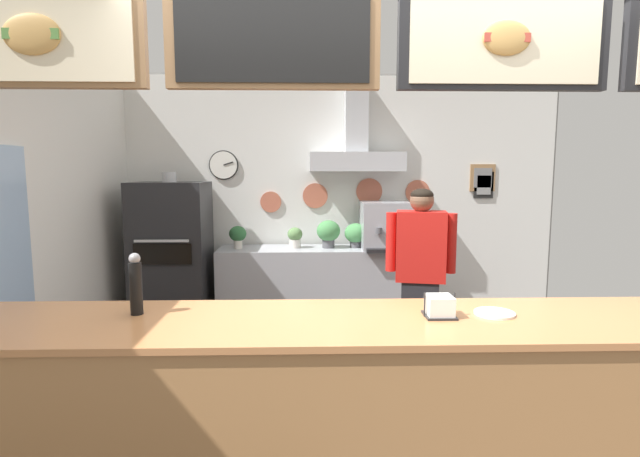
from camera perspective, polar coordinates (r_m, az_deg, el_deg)
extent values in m
cube|color=gray|center=(5.38, 2.46, 3.28)|extent=(4.79, 0.12, 2.76)
cube|color=white|center=(5.32, 2.51, 3.23)|extent=(4.75, 0.01, 2.72)
cylinder|color=black|center=(5.35, -11.45, 7.44)|extent=(0.32, 0.02, 0.32)
cylinder|color=white|center=(5.34, -11.47, 7.44)|extent=(0.30, 0.01, 0.30)
cube|color=black|center=(5.32, -10.92, 7.63)|extent=(0.11, 0.01, 0.04)
cylinder|color=#C1664C|center=(5.30, -5.91, 3.17)|extent=(0.23, 0.02, 0.23)
cylinder|color=#C1664C|center=(5.28, -0.58, 3.94)|extent=(0.28, 0.02, 0.28)
cylinder|color=#C1664C|center=(5.32, 5.90, 4.44)|extent=(0.29, 0.02, 0.29)
cylinder|color=#C1664C|center=(5.42, 11.58, 4.28)|extent=(0.27, 0.02, 0.27)
cube|color=black|center=(5.63, 18.98, 4.94)|extent=(0.22, 0.02, 0.30)
cube|color=gray|center=(5.63, 19.02, 4.94)|extent=(0.16, 0.01, 0.21)
cube|color=#997047|center=(5.63, 18.86, 5.76)|extent=(0.28, 0.02, 0.30)
cube|color=slate|center=(5.62, 18.89, 5.76)|extent=(0.20, 0.01, 0.22)
cube|color=#B7BABF|center=(5.13, 4.39, 7.95)|extent=(1.00, 0.39, 0.20)
cube|color=#B7BABF|center=(5.24, 4.35, 13.40)|extent=(0.24, 0.24, 0.80)
cube|color=olive|center=(2.65, -30.76, 18.87)|extent=(0.98, 0.05, 0.43)
cube|color=beige|center=(2.63, -31.08, 18.97)|extent=(0.88, 0.01, 0.38)
ellipsoid|color=tan|center=(2.62, -31.23, 19.25)|extent=(0.26, 0.04, 0.18)
cube|color=#51843D|center=(2.61, -31.32, 19.28)|extent=(0.25, 0.01, 0.05)
cube|color=olive|center=(2.36, -5.63, 21.41)|extent=(0.98, 0.05, 0.43)
cube|color=black|center=(2.33, -5.68, 21.58)|extent=(0.88, 0.01, 0.38)
cube|color=black|center=(2.53, 21.04, 20.02)|extent=(0.98, 0.05, 0.43)
cube|color=beige|center=(2.50, 21.30, 20.15)|extent=(0.88, 0.01, 0.38)
ellipsoid|color=tan|center=(2.49, 21.42, 20.44)|extent=(0.22, 0.04, 0.16)
cube|color=#B74233|center=(2.48, 21.50, 20.48)|extent=(0.21, 0.01, 0.04)
cube|color=#B77F4C|center=(2.47, 8.12, -22.57)|extent=(4.15, 0.66, 1.02)
cube|color=#CF8550|center=(2.26, 8.34, -10.97)|extent=(4.23, 0.69, 0.03)
cube|color=#A3A5AD|center=(5.12, 0.73, -7.40)|extent=(2.26, 0.53, 0.91)
cube|color=gray|center=(5.20, 0.72, -10.53)|extent=(2.15, 0.49, 0.02)
cube|color=#232326|center=(5.11, -17.24, -3.75)|extent=(0.73, 0.61, 1.61)
cube|color=black|center=(4.79, -18.31, -2.92)|extent=(0.55, 0.02, 0.20)
cube|color=silver|center=(4.75, -18.43, -1.41)|extent=(0.51, 0.02, 0.02)
cylinder|color=silver|center=(5.03, -17.59, 5.88)|extent=(0.14, 0.14, 0.10)
cube|color=#232328|center=(3.91, 11.68, -12.38)|extent=(0.31, 0.25, 0.88)
cube|color=red|center=(3.74, 11.95, -2.06)|extent=(0.41, 0.29, 0.54)
cylinder|color=red|center=(3.75, 15.41, -1.72)|extent=(0.08, 0.08, 0.46)
cylinder|color=red|center=(3.73, 8.49, -1.59)|extent=(0.08, 0.08, 0.46)
sphere|color=brown|center=(3.70, 12.09, 3.30)|extent=(0.18, 0.18, 0.18)
ellipsoid|color=black|center=(3.70, 12.10, 3.93)|extent=(0.17, 0.17, 0.10)
cube|color=#A3A5AD|center=(5.03, 7.76, 0.41)|extent=(0.50, 0.47, 0.49)
cylinder|color=#4C4C51|center=(4.76, 7.08, -0.24)|extent=(0.06, 0.06, 0.06)
cube|color=black|center=(4.79, 8.25, -2.62)|extent=(0.45, 0.10, 0.04)
sphere|color=black|center=(4.80, 10.05, 1.23)|extent=(0.04, 0.04, 0.04)
cylinder|color=#4C4C51|center=(5.03, 1.01, -1.79)|extent=(0.13, 0.13, 0.09)
ellipsoid|color=#47894C|center=(5.02, 1.01, -0.28)|extent=(0.25, 0.25, 0.22)
cylinder|color=#4C4C51|center=(5.07, 4.26, -1.86)|extent=(0.12, 0.12, 0.07)
ellipsoid|color=#47894C|center=(5.06, 4.27, -0.55)|extent=(0.23, 0.23, 0.21)
cylinder|color=beige|center=(5.03, -3.01, -1.81)|extent=(0.12, 0.12, 0.09)
ellipsoid|color=#5B844C|center=(5.02, -3.01, -0.67)|extent=(0.16, 0.16, 0.14)
cylinder|color=beige|center=(5.05, -9.78, -1.85)|extent=(0.09, 0.09, 0.09)
ellipsoid|color=#2D6638|center=(5.04, -9.80, -0.61)|extent=(0.18, 0.18, 0.16)
cube|color=#262628|center=(2.33, 14.06, -10.04)|extent=(0.14, 0.14, 0.01)
cylinder|color=#262628|center=(2.30, 12.41, -8.89)|extent=(0.01, 0.01, 0.11)
cylinder|color=#262628|center=(2.34, 15.76, -8.74)|extent=(0.01, 0.01, 0.11)
cube|color=white|center=(2.32, 14.09, -8.95)|extent=(0.12, 0.12, 0.10)
cylinder|color=white|center=(2.44, 20.14, -9.48)|extent=(0.19, 0.19, 0.01)
cylinder|color=black|center=(2.43, -21.15, -6.72)|extent=(0.06, 0.06, 0.25)
sphere|color=gray|center=(2.40, -21.30, -3.36)|extent=(0.05, 0.05, 0.05)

